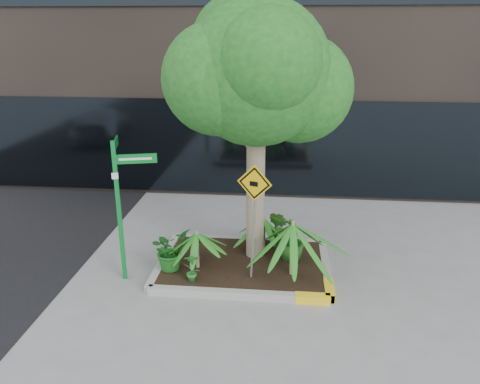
{
  "coord_description": "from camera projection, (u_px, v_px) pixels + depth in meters",
  "views": [
    {
      "loc": [
        0.94,
        -7.86,
        4.49
      ],
      "look_at": [
        0.14,
        0.2,
        1.63
      ],
      "focal_mm": 35.0,
      "sensor_mm": 36.0,
      "label": 1
    }
  ],
  "objects": [
    {
      "name": "ground",
      "position": [
        232.0,
        275.0,
        8.96
      ],
      "size": [
        80.0,
        80.0,
        0.0
      ],
      "primitive_type": "plane",
      "color": "gray",
      "rests_on": "ground"
    },
    {
      "name": "planter",
      "position": [
        245.0,
        264.0,
        9.16
      ],
      "size": [
        3.35,
        2.36,
        0.15
      ],
      "color": "#9E9E99",
      "rests_on": "ground"
    },
    {
      "name": "tree",
      "position": [
        257.0,
        72.0,
        8.28
      ],
      "size": [
        3.41,
        3.03,
        5.12
      ],
      "color": "gray",
      "rests_on": "ground"
    },
    {
      "name": "palm_front",
      "position": [
        293.0,
        224.0,
        8.38
      ],
      "size": [
        1.21,
        1.21,
        1.35
      ],
      "color": "gray",
      "rests_on": "ground"
    },
    {
      "name": "palm_left",
      "position": [
        197.0,
        233.0,
        8.73
      ],
      "size": [
        0.85,
        0.85,
        0.95
      ],
      "color": "gray",
      "rests_on": "ground"
    },
    {
      "name": "palm_back",
      "position": [
        264.0,
        219.0,
        9.53
      ],
      "size": [
        0.79,
        0.79,
        0.88
      ],
      "color": "gray",
      "rests_on": "ground"
    },
    {
      "name": "shrub_a",
      "position": [
        170.0,
        250.0,
        8.78
      ],
      "size": [
        0.98,
        0.98,
        0.79
      ],
      "primitive_type": "imported",
      "rotation": [
        0.0,
        0.0,
        1.01
      ],
      "color": "#1B5F1B",
      "rests_on": "planter"
    },
    {
      "name": "shrub_b",
      "position": [
        292.0,
        239.0,
        9.12
      ],
      "size": [
        0.7,
        0.7,
        0.89
      ],
      "primitive_type": "imported",
      "rotation": [
        0.0,
        0.0,
        2.43
      ],
      "color": "#22601C",
      "rests_on": "planter"
    },
    {
      "name": "shrub_c",
      "position": [
        192.0,
        267.0,
        8.36
      ],
      "size": [
        0.35,
        0.35,
        0.58
      ],
      "primitive_type": "imported",
      "rotation": [
        0.0,
        0.0,
        3.33
      ],
      "color": "#247526",
      "rests_on": "planter"
    },
    {
      "name": "shrub_d",
      "position": [
        278.0,
        228.0,
        9.69
      ],
      "size": [
        0.62,
        0.62,
        0.8
      ],
      "primitive_type": "imported",
      "rotation": [
        0.0,
        0.0,
        5.37
      ],
      "color": "#265719",
      "rests_on": "planter"
    },
    {
      "name": "street_sign_post",
      "position": [
        121.0,
        195.0,
        8.37
      ],
      "size": [
        0.9,
        0.77,
        2.66
      ],
      "rotation": [
        0.0,
        0.0,
        0.25
      ],
      "color": "#0A7728",
      "rests_on": "ground"
    },
    {
      "name": "cattle_sign",
      "position": [
        254.0,
        202.0,
        8.2
      ],
      "size": [
        0.62,
        0.28,
        2.12
      ],
      "rotation": [
        0.0,
        0.0,
        -0.34
      ],
      "color": "slate",
      "rests_on": "ground"
    }
  ]
}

